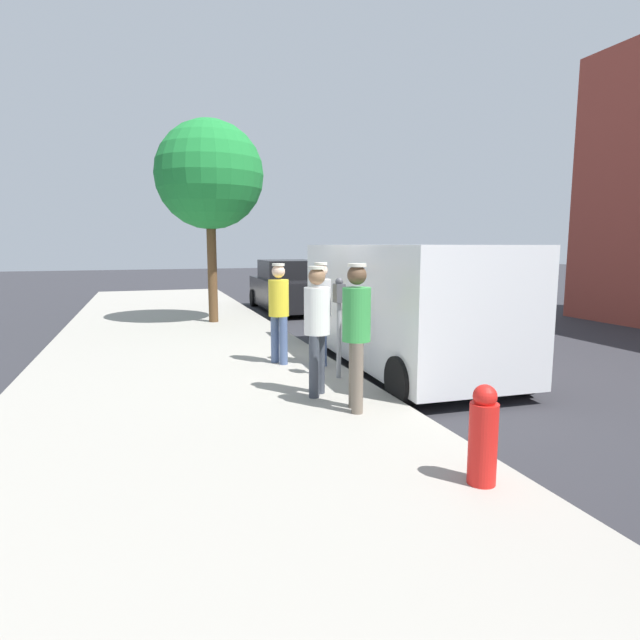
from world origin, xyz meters
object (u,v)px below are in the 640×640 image
(pedestrian_in_white, at_px, (317,322))
(pedestrian_in_green, at_px, (356,327))
(street_tree, at_px, (210,176))
(parked_van, at_px, (402,303))
(fire_hydrant, at_px, (483,436))
(parking_meter_near, at_px, (339,310))
(pedestrian_in_yellow, at_px, (279,307))
(parked_sedan_behind, at_px, (289,288))
(pedestrian_in_gray, at_px, (321,307))

(pedestrian_in_white, xyz_separation_m, pedestrian_in_green, (-0.25, 0.76, 0.04))
(pedestrian_in_green, relative_size, street_tree, 0.35)
(parked_van, xyz_separation_m, fire_hydrant, (1.60, 4.58, -0.59))
(parking_meter_near, bearing_deg, pedestrian_in_yellow, -63.54)
(pedestrian_in_yellow, xyz_separation_m, parked_sedan_behind, (-2.32, -7.98, -0.37))
(pedestrian_in_white, xyz_separation_m, parked_van, (-2.10, -1.65, 0.01))
(parking_meter_near, relative_size, pedestrian_in_green, 0.85)
(pedestrian_in_yellow, relative_size, parked_sedan_behind, 0.38)
(pedestrian_in_gray, distance_m, parked_sedan_behind, 8.46)
(pedestrian_in_white, xyz_separation_m, fire_hydrant, (-0.50, 2.93, -0.57))
(pedestrian_in_white, height_order, parked_van, parked_van)
(parking_meter_near, relative_size, fire_hydrant, 1.77)
(parking_meter_near, height_order, pedestrian_in_white, pedestrian_in_white)
(pedestrian_in_gray, bearing_deg, pedestrian_in_white, 69.81)
(pedestrian_in_gray, bearing_deg, street_tree, -78.91)
(pedestrian_in_yellow, bearing_deg, parked_sedan_behind, -106.20)
(pedestrian_in_yellow, xyz_separation_m, parked_van, (-2.12, 0.37, 0.03))
(street_tree, bearing_deg, parked_sedan_behind, -135.54)
(pedestrian_in_yellow, distance_m, fire_hydrant, 5.00)
(pedestrian_in_yellow, relative_size, fire_hydrant, 1.97)
(parked_sedan_behind, xyz_separation_m, street_tree, (2.77, 2.72, 3.13))
(parking_meter_near, bearing_deg, pedestrian_in_white, 52.21)
(pedestrian_in_green, bearing_deg, parked_van, -127.59)
(pedestrian_in_white, bearing_deg, pedestrian_in_green, 107.94)
(parked_sedan_behind, bearing_deg, pedestrian_in_white, 77.01)
(pedestrian_in_green, xyz_separation_m, parked_van, (-1.86, -2.41, -0.03))
(parked_sedan_behind, bearing_deg, parked_van, 88.61)
(parked_van, bearing_deg, parking_meter_near, 30.19)
(pedestrian_in_gray, height_order, fire_hydrant, pedestrian_in_gray)
(parking_meter_near, bearing_deg, fire_hydrant, 88.45)
(street_tree, xyz_separation_m, fire_hydrant, (-0.97, 10.20, -3.31))
(pedestrian_in_gray, bearing_deg, parking_meter_near, 88.50)
(parked_sedan_behind, relative_size, fire_hydrant, 5.16)
(parked_van, relative_size, fire_hydrant, 6.13)
(pedestrian_in_gray, relative_size, fire_hydrant, 1.99)
(pedestrian_in_green, xyz_separation_m, fire_hydrant, (-0.26, 2.17, -0.61))
(fire_hydrant, bearing_deg, parking_meter_near, -91.55)
(street_tree, height_order, fire_hydrant, street_tree)
(pedestrian_in_gray, relative_size, pedestrian_in_green, 0.96)
(parked_sedan_behind, bearing_deg, pedestrian_in_gray, 78.56)
(pedestrian_in_white, xyz_separation_m, pedestrian_in_yellow, (0.01, -2.02, -0.02))
(parking_meter_near, height_order, fire_hydrant, parking_meter_near)
(pedestrian_in_gray, relative_size, street_tree, 0.34)
(parked_van, bearing_deg, pedestrian_in_white, 38.13)
(parked_van, height_order, parked_sedan_behind, parked_van)
(pedestrian_in_white, relative_size, parked_van, 0.33)
(parking_meter_near, relative_size, pedestrian_in_yellow, 0.90)
(pedestrian_in_yellow, bearing_deg, fire_hydrant, 95.96)
(pedestrian_in_yellow, bearing_deg, pedestrian_in_gray, 154.23)
(parking_meter_near, distance_m, pedestrian_in_white, 0.99)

